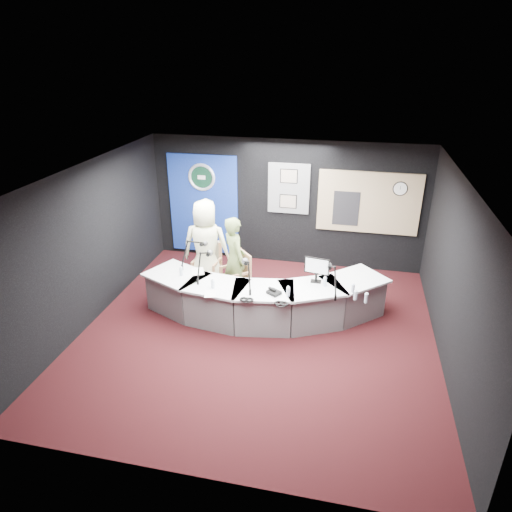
% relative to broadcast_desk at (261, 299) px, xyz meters
% --- Properties ---
extents(ground, '(6.00, 6.00, 0.00)m').
position_rel_broadcast_desk_xyz_m(ground, '(0.05, -0.55, -0.38)').
color(ground, black).
rests_on(ground, ground).
extents(ceiling, '(6.00, 6.00, 0.02)m').
position_rel_broadcast_desk_xyz_m(ceiling, '(0.05, -0.55, 2.42)').
color(ceiling, silver).
rests_on(ceiling, ground).
extents(wall_back, '(6.00, 0.02, 2.80)m').
position_rel_broadcast_desk_xyz_m(wall_back, '(0.05, 2.45, 1.02)').
color(wall_back, black).
rests_on(wall_back, ground).
extents(wall_front, '(6.00, 0.02, 2.80)m').
position_rel_broadcast_desk_xyz_m(wall_front, '(0.05, -3.55, 1.02)').
color(wall_front, black).
rests_on(wall_front, ground).
extents(wall_left, '(0.02, 6.00, 2.80)m').
position_rel_broadcast_desk_xyz_m(wall_left, '(-2.95, -0.55, 1.02)').
color(wall_left, black).
rests_on(wall_left, ground).
extents(wall_right, '(0.02, 6.00, 2.80)m').
position_rel_broadcast_desk_xyz_m(wall_right, '(3.05, -0.55, 1.02)').
color(wall_right, black).
rests_on(wall_right, ground).
extents(broadcast_desk, '(4.50, 1.90, 0.75)m').
position_rel_broadcast_desk_xyz_m(broadcast_desk, '(0.00, 0.00, 0.00)').
color(broadcast_desk, silver).
rests_on(broadcast_desk, ground).
extents(backdrop_panel, '(1.60, 0.05, 2.30)m').
position_rel_broadcast_desk_xyz_m(backdrop_panel, '(-1.85, 2.42, 0.88)').
color(backdrop_panel, navy).
rests_on(backdrop_panel, wall_back).
extents(agency_seal, '(0.63, 0.07, 0.63)m').
position_rel_broadcast_desk_xyz_m(agency_seal, '(-1.85, 2.38, 1.52)').
color(agency_seal, silver).
rests_on(agency_seal, backdrop_panel).
extents(seal_center, '(0.48, 0.01, 0.48)m').
position_rel_broadcast_desk_xyz_m(seal_center, '(-1.85, 2.38, 1.52)').
color(seal_center, '#0D311F').
rests_on(seal_center, backdrop_panel).
extents(pinboard, '(0.90, 0.04, 1.10)m').
position_rel_broadcast_desk_xyz_m(pinboard, '(0.10, 2.42, 1.38)').
color(pinboard, slate).
rests_on(pinboard, wall_back).
extents(framed_photo_upper, '(0.34, 0.02, 0.27)m').
position_rel_broadcast_desk_xyz_m(framed_photo_upper, '(0.10, 2.39, 1.65)').
color(framed_photo_upper, gray).
rests_on(framed_photo_upper, pinboard).
extents(framed_photo_lower, '(0.34, 0.02, 0.27)m').
position_rel_broadcast_desk_xyz_m(framed_photo_lower, '(0.10, 2.39, 1.09)').
color(framed_photo_lower, gray).
rests_on(framed_photo_lower, pinboard).
extents(booth_window_frame, '(2.12, 0.06, 1.32)m').
position_rel_broadcast_desk_xyz_m(booth_window_frame, '(1.80, 2.42, 1.18)').
color(booth_window_frame, tan).
rests_on(booth_window_frame, wall_back).
extents(booth_glow, '(2.00, 0.02, 1.20)m').
position_rel_broadcast_desk_xyz_m(booth_glow, '(1.80, 2.41, 1.18)').
color(booth_glow, '#D2BC84').
rests_on(booth_glow, booth_window_frame).
extents(equipment_rack, '(0.55, 0.02, 0.75)m').
position_rel_broadcast_desk_xyz_m(equipment_rack, '(1.35, 2.39, 1.03)').
color(equipment_rack, black).
rests_on(equipment_rack, booth_window_frame).
extents(wall_clock, '(0.28, 0.01, 0.28)m').
position_rel_broadcast_desk_xyz_m(wall_clock, '(2.40, 2.39, 1.52)').
color(wall_clock, white).
rests_on(wall_clock, booth_window_frame).
extents(armchair_left, '(0.55, 0.55, 0.90)m').
position_rel_broadcast_desk_xyz_m(armchair_left, '(-1.29, 0.82, 0.08)').
color(armchair_left, '#B07950').
rests_on(armchair_left, ground).
extents(armchair_right, '(0.84, 0.84, 1.06)m').
position_rel_broadcast_desk_xyz_m(armchair_right, '(-0.63, 0.53, 0.15)').
color(armchair_right, '#B07950').
rests_on(armchair_right, ground).
extents(draped_jacket, '(0.51, 0.14, 0.70)m').
position_rel_broadcast_desk_xyz_m(draped_jacket, '(-1.33, 1.07, 0.24)').
color(draped_jacket, gray).
rests_on(draped_jacket, armchair_left).
extents(person_man, '(0.98, 0.69, 1.90)m').
position_rel_broadcast_desk_xyz_m(person_man, '(-1.29, 0.82, 0.57)').
color(person_man, beige).
rests_on(person_man, ground).
extents(person_woman, '(0.71, 0.74, 1.70)m').
position_rel_broadcast_desk_xyz_m(person_woman, '(-0.63, 0.53, 0.48)').
color(person_woman, olive).
rests_on(person_woman, ground).
extents(computer_monitor, '(0.40, 0.10, 0.28)m').
position_rel_broadcast_desk_xyz_m(computer_monitor, '(0.96, 0.15, 0.70)').
color(computer_monitor, black).
rests_on(computer_monitor, broadcast_desk).
extents(desk_phone, '(0.27, 0.26, 0.05)m').
position_rel_broadcast_desk_xyz_m(desk_phone, '(0.31, -0.43, 0.40)').
color(desk_phone, black).
rests_on(desk_phone, broadcast_desk).
extents(headphones_near, '(0.21, 0.21, 0.04)m').
position_rel_broadcast_desk_xyz_m(headphones_near, '(0.49, -0.75, 0.39)').
color(headphones_near, black).
rests_on(headphones_near, broadcast_desk).
extents(headphones_far, '(0.19, 0.19, 0.03)m').
position_rel_broadcast_desk_xyz_m(headphones_far, '(-0.09, -0.75, 0.39)').
color(headphones_far, black).
rests_on(headphones_far, broadcast_desk).
extents(paper_stack, '(0.33, 0.38, 0.00)m').
position_rel_broadcast_desk_xyz_m(paper_stack, '(-1.22, 0.10, 0.38)').
color(paper_stack, white).
rests_on(paper_stack, broadcast_desk).
extents(notepad, '(0.25, 0.30, 0.00)m').
position_rel_broadcast_desk_xyz_m(notepad, '(-0.75, -0.66, 0.38)').
color(notepad, white).
rests_on(notepad, broadcast_desk).
extents(boom_mic_a, '(0.40, 0.67, 0.60)m').
position_rel_broadcast_desk_xyz_m(boom_mic_a, '(-1.38, 0.37, 0.68)').
color(boom_mic_a, black).
rests_on(boom_mic_a, broadcast_desk).
extents(boom_mic_b, '(0.16, 0.74, 0.60)m').
position_rel_broadcast_desk_xyz_m(boom_mic_b, '(-1.03, -0.08, 0.68)').
color(boom_mic_b, black).
rests_on(boom_mic_b, broadcast_desk).
extents(boom_mic_c, '(0.34, 0.70, 0.60)m').
position_rel_broadcast_desk_xyz_m(boom_mic_c, '(-0.19, -0.27, 0.68)').
color(boom_mic_c, black).
rests_on(boom_mic_c, broadcast_desk).
extents(boom_mic_d, '(0.30, 0.71, 0.60)m').
position_rel_broadcast_desk_xyz_m(boom_mic_d, '(1.24, -0.14, 0.68)').
color(boom_mic_d, black).
rests_on(boom_mic_d, broadcast_desk).
extents(water_bottles, '(3.34, 0.55, 0.18)m').
position_rel_broadcast_desk_xyz_m(water_bottles, '(0.18, -0.21, 0.46)').
color(water_bottles, silver).
rests_on(water_bottles, broadcast_desk).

